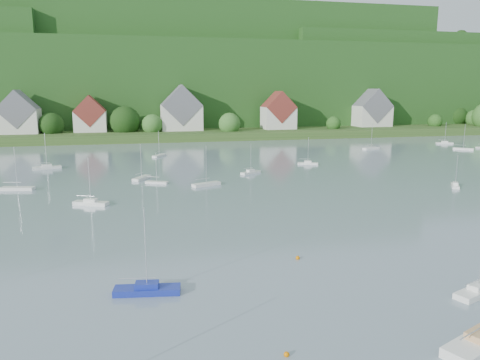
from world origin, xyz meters
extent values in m
cube|color=#2C4B1C|center=(0.00, 200.00, 1.50)|extent=(600.00, 60.00, 3.00)
cube|color=#143E14|center=(0.00, 275.00, 20.00)|extent=(620.00, 160.00, 40.00)
cube|color=#143E14|center=(10.00, 270.00, 28.00)|extent=(240.00, 130.00, 60.00)
cube|color=#143E14|center=(160.00, 255.00, 22.00)|extent=(200.00, 110.00, 48.00)
sphere|color=black|center=(139.35, 197.94, 6.40)|extent=(10.46, 10.46, 10.46)
sphere|color=#1E4615|center=(118.43, 184.90, 5.10)|extent=(6.45, 6.45, 6.45)
sphere|color=#2C5920|center=(-6.80, 183.88, 5.66)|extent=(8.19, 8.19, 8.19)
sphere|color=#2C5920|center=(-51.96, 186.07, 5.11)|extent=(6.49, 6.49, 6.49)
sphere|color=#2C5920|center=(46.85, 192.08, 6.95)|extent=(12.16, 12.16, 12.16)
sphere|color=#2C5920|center=(22.99, 179.93, 5.84)|extent=(8.73, 8.73, 8.73)
sphere|color=black|center=(-43.87, 185.86, 6.03)|extent=(9.32, 9.32, 9.32)
sphere|color=#1E4615|center=(67.84, 181.69, 5.03)|extent=(6.24, 6.24, 6.24)
sphere|color=black|center=(89.43, 194.54, 5.65)|extent=(8.16, 8.16, 8.16)
sphere|color=#2C5920|center=(144.77, 192.32, 5.63)|extent=(8.09, 8.09, 8.09)
sphere|color=black|center=(-17.00, 186.36, 6.87)|extent=(11.92, 11.92, 11.92)
sphere|color=black|center=(-68.16, 251.39, 51.26)|extent=(7.18, 7.18, 7.18)
sphere|color=#1E4615|center=(39.50, 255.03, 60.25)|extent=(12.83, 12.83, 12.83)
sphere|color=#2C5920|center=(-39.93, 242.18, 59.43)|extent=(8.18, 8.18, 8.18)
sphere|color=#1E4615|center=(1.11, 279.65, 60.23)|extent=(12.73, 12.73, 12.73)
sphere|color=#1E4615|center=(83.40, 244.53, 60.01)|extent=(11.50, 11.50, 11.50)
sphere|color=#1E4615|center=(60.71, 274.89, 60.56)|extent=(14.65, 14.65, 14.65)
sphere|color=#2C5920|center=(39.25, 231.29, 60.09)|extent=(11.95, 11.95, 11.95)
sphere|color=#1E4615|center=(119.44, 238.58, 59.71)|extent=(9.76, 9.76, 9.76)
sphere|color=#2C5920|center=(-47.14, 274.29, 59.24)|extent=(7.07, 7.07, 7.07)
sphere|color=black|center=(-3.47, 243.31, 59.44)|extent=(8.21, 8.21, 8.21)
sphere|color=#2C5920|center=(-22.82, 267.10, 60.14)|extent=(12.24, 12.24, 12.24)
sphere|color=#2C5920|center=(114.51, 242.98, 59.58)|extent=(9.00, 9.00, 9.00)
sphere|color=#1E4615|center=(101.03, 257.97, 59.41)|extent=(8.03, 8.03, 8.03)
sphere|color=#2C5920|center=(176.64, 258.30, 47.67)|extent=(9.52, 9.52, 9.52)
sphere|color=#2C5920|center=(100.48, 258.36, 48.62)|extent=(14.97, 14.97, 14.97)
sphere|color=black|center=(161.92, 228.86, 47.32)|extent=(7.52, 7.52, 7.52)
sphere|color=#1E4615|center=(78.67, 255.82, 47.71)|extent=(9.78, 9.78, 9.78)
sphere|color=#1E4615|center=(119.68, 254.71, 48.10)|extent=(12.02, 12.02, 12.02)
sphere|color=black|center=(137.90, 236.02, 48.02)|extent=(11.57, 11.57, 11.57)
sphere|color=#1E4615|center=(122.43, 222.73, 48.21)|extent=(12.65, 12.65, 12.65)
sphere|color=#2C5920|center=(142.64, 228.37, 47.45)|extent=(8.28, 8.28, 8.28)
sphere|color=black|center=(167.90, 264.31, 47.31)|extent=(7.47, 7.47, 7.47)
sphere|color=#2C5920|center=(99.14, 247.22, 47.66)|extent=(9.48, 9.48, 9.48)
sphere|color=black|center=(189.44, 271.22, 41.48)|extent=(8.43, 8.43, 8.43)
sphere|color=#1E4615|center=(-39.98, 262.14, 42.10)|extent=(12.01, 12.01, 12.01)
sphere|color=black|center=(182.06, 244.68, 42.37)|extent=(13.54, 13.54, 13.54)
sphere|color=black|center=(118.67, 252.35, 42.64)|extent=(15.08, 15.08, 15.08)
sphere|color=#2C5920|center=(108.41, 268.02, 42.80)|extent=(15.99, 15.99, 15.99)
sphere|color=black|center=(-3.70, 272.21, 42.75)|extent=(15.72, 15.72, 15.72)
sphere|color=#2C5920|center=(218.40, 301.50, 42.48)|extent=(14.17, 14.17, 14.17)
sphere|color=#1E4615|center=(10.88, 267.92, 41.84)|extent=(10.54, 10.54, 10.54)
cube|color=silver|center=(-55.00, 187.00, 7.50)|extent=(14.00, 10.00, 9.00)
cube|color=slate|center=(-55.00, 187.00, 12.00)|extent=(14.00, 10.40, 14.00)
cube|color=silver|center=(-30.00, 189.00, 7.00)|extent=(12.00, 9.00, 8.00)
cube|color=maroon|center=(-30.00, 189.00, 11.00)|extent=(12.00, 9.36, 12.00)
cube|color=silver|center=(5.00, 188.00, 8.00)|extent=(16.00, 11.00, 10.00)
cube|color=slate|center=(5.00, 188.00, 13.00)|extent=(16.00, 11.44, 16.00)
cube|color=silver|center=(45.00, 186.00, 7.50)|extent=(13.00, 10.00, 9.00)
cube|color=maroon|center=(45.00, 186.00, 12.00)|extent=(13.00, 10.40, 13.00)
cube|color=silver|center=(90.00, 190.00, 7.50)|extent=(15.00, 10.00, 9.00)
cube|color=slate|center=(90.00, 190.00, 12.00)|extent=(15.00, 10.40, 15.00)
cube|color=#182896|center=(-13.14, 42.76, 0.31)|extent=(6.34, 2.60, 0.62)
cube|color=#182896|center=(-13.14, 42.76, 0.87)|extent=(2.31, 1.51, 0.50)
cylinder|color=silver|center=(-13.14, 42.76, 4.46)|extent=(0.10, 0.10, 7.69)
cylinder|color=silver|center=(-14.06, 42.89, 1.52)|extent=(3.36, 0.57, 0.08)
cylinder|color=silver|center=(9.69, 27.44, 1.68)|extent=(3.98, 1.75, 0.08)
cube|color=white|center=(16.85, 35.64, 0.28)|extent=(5.83, 3.51, 0.56)
cube|color=white|center=(16.85, 35.64, 0.81)|extent=(2.24, 1.74, 0.50)
cylinder|color=silver|center=(16.06, 35.34, 1.46)|extent=(2.92, 1.19, 0.08)
sphere|color=orange|center=(-3.75, 29.97, 0.00)|extent=(0.42, 0.42, 0.42)
sphere|color=orange|center=(3.66, 48.09, 0.00)|extent=(0.47, 0.47, 0.47)
cube|color=white|center=(93.88, 144.44, 0.29)|extent=(5.93, 2.93, 0.57)
cube|color=white|center=(93.88, 144.44, 0.82)|extent=(2.21, 1.57, 0.50)
cylinder|color=silver|center=(93.88, 144.44, 4.14)|extent=(0.10, 0.10, 7.14)
cylinder|color=silver|center=(93.05, 144.65, 1.47)|extent=(3.07, 0.84, 0.08)
cube|color=white|center=(-0.12, 90.70, 0.30)|extent=(6.10, 3.91, 0.59)
cylinder|color=silver|center=(-0.12, 90.70, 4.30)|extent=(0.10, 0.10, 7.42)
cylinder|color=silver|center=(-0.93, 90.34, 1.49)|extent=(3.02, 1.39, 0.08)
cube|color=white|center=(-34.70, 119.26, 0.32)|extent=(6.70, 3.54, 0.65)
cube|color=white|center=(-34.70, 119.26, 0.90)|extent=(2.52, 1.85, 0.50)
cylinder|color=silver|center=(-34.70, 119.26, 4.68)|extent=(0.10, 0.10, 8.06)
cylinder|color=silver|center=(-35.63, 118.99, 1.55)|extent=(3.43, 1.07, 0.08)
cube|color=white|center=(60.68, 136.21, 0.31)|extent=(6.36, 3.61, 0.61)
cylinder|color=silver|center=(60.68, 136.21, 4.45)|extent=(0.10, 0.10, 7.67)
cylinder|color=silver|center=(59.81, 135.91, 1.51)|extent=(3.22, 1.17, 0.08)
cube|color=white|center=(47.50, 78.60, 0.23)|extent=(3.68, 4.64, 0.47)
cube|color=white|center=(47.50, 78.60, 0.72)|extent=(1.67, 1.88, 0.50)
cylinder|color=silver|center=(47.50, 78.60, 3.40)|extent=(0.10, 0.10, 5.86)
cylinder|color=silver|center=(47.11, 78.01, 1.37)|extent=(1.49, 2.20, 0.08)
cube|color=white|center=(-9.67, 95.19, 0.23)|extent=(4.77, 3.11, 0.46)
cylinder|color=silver|center=(-9.67, 95.19, 3.37)|extent=(0.10, 0.10, 5.81)
cylinder|color=silver|center=(-10.30, 95.48, 1.36)|extent=(2.36, 1.13, 0.08)
cube|color=white|center=(-12.57, 100.49, 0.28)|extent=(4.20, 5.60, 0.56)
cylinder|color=silver|center=(-12.57, 100.49, 4.05)|extent=(0.10, 0.10, 6.98)
cylinder|color=silver|center=(-13.00, 99.77, 1.46)|extent=(1.64, 2.68, 0.08)
cube|color=white|center=(11.84, 101.86, 0.26)|extent=(5.17, 3.76, 0.51)
cube|color=white|center=(11.84, 101.86, 0.76)|extent=(2.06, 1.75, 0.50)
cylinder|color=silver|center=(11.84, 101.86, 3.72)|extent=(0.10, 0.10, 6.41)
cylinder|color=silver|center=(11.17, 101.48, 1.41)|extent=(2.50, 1.45, 0.08)
cube|color=white|center=(-35.87, 94.74, 0.31)|extent=(6.34, 3.01, 0.61)
cylinder|color=silver|center=(-35.87, 94.74, 4.43)|extent=(0.10, 0.10, 7.64)
cylinder|color=silver|center=(-36.77, 94.94, 1.51)|extent=(3.30, 0.81, 0.08)
cube|color=white|center=(-21.23, 79.46, 0.29)|extent=(6.00, 3.94, 0.59)
cube|color=white|center=(-21.23, 79.46, 0.84)|extent=(2.34, 1.90, 0.50)
cylinder|color=silver|center=(-21.23, 79.46, 4.24)|extent=(0.10, 0.10, 7.32)
cylinder|color=silver|center=(-22.03, 79.83, 1.49)|extent=(2.96, 1.42, 0.08)
cube|color=white|center=(88.91, 128.57, 0.30)|extent=(5.75, 5.09, 0.60)
cylinder|color=silver|center=(88.91, 128.57, 4.36)|extent=(0.10, 0.10, 7.52)
cylinder|color=silver|center=(88.21, 129.13, 1.50)|extent=(2.63, 2.14, 0.08)
cube|color=white|center=(29.44, 111.58, 0.26)|extent=(5.35, 3.28, 0.52)
cube|color=white|center=(29.44, 111.58, 0.77)|extent=(2.06, 1.62, 0.50)
cylinder|color=silver|center=(29.44, 111.58, 3.76)|extent=(0.10, 0.10, 6.48)
cylinder|color=silver|center=(28.72, 111.87, 1.42)|extent=(2.68, 1.14, 0.08)
cube|color=white|center=(-7.00, 134.72, 0.27)|extent=(4.33, 5.42, 0.55)
cylinder|color=silver|center=(-7.00, 134.72, 3.98)|extent=(0.10, 0.10, 6.87)
cylinder|color=silver|center=(-7.46, 134.03, 1.45)|extent=(1.74, 2.56, 0.08)
camera|label=1|loc=(-13.68, 1.56, 18.65)|focal=34.49mm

